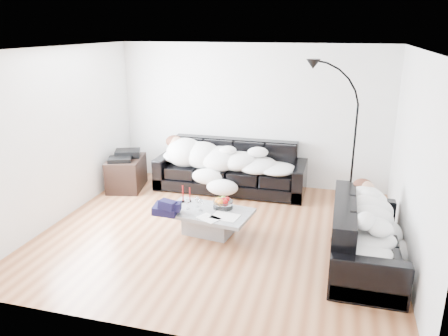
% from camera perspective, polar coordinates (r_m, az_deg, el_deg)
% --- Properties ---
extents(ground, '(5.00, 5.00, 0.00)m').
position_cam_1_polar(ground, '(6.44, -0.71, -8.44)').
color(ground, brown).
rests_on(ground, ground).
extents(wall_back, '(5.00, 0.02, 2.60)m').
position_cam_1_polar(wall_back, '(8.11, 3.64, 6.81)').
color(wall_back, silver).
rests_on(wall_back, ground).
extents(wall_left, '(0.02, 4.50, 2.60)m').
position_cam_1_polar(wall_left, '(7.07, -20.70, 4.01)').
color(wall_left, silver).
rests_on(wall_left, ground).
extents(wall_right, '(0.02, 4.50, 2.60)m').
position_cam_1_polar(wall_right, '(5.83, 23.58, 0.87)').
color(wall_right, silver).
rests_on(wall_right, ground).
extents(ceiling, '(5.00, 5.00, 0.00)m').
position_cam_1_polar(ceiling, '(5.78, -0.81, 15.34)').
color(ceiling, white).
rests_on(ceiling, ground).
extents(sofa_back, '(2.70, 0.93, 0.88)m').
position_cam_1_polar(sofa_back, '(7.92, 0.85, 0.16)').
color(sofa_back, black).
rests_on(sofa_back, ground).
extents(sofa_right, '(0.85, 1.97, 0.80)m').
position_cam_1_polar(sofa_right, '(5.80, 18.14, -8.15)').
color(sofa_right, black).
rests_on(sofa_right, ground).
extents(sleeper_back, '(2.28, 0.79, 0.46)m').
position_cam_1_polar(sleeper_back, '(7.82, 0.76, 1.50)').
color(sleeper_back, silver).
rests_on(sleeper_back, sofa_back).
extents(sleeper_right, '(0.71, 1.69, 0.41)m').
position_cam_1_polar(sleeper_right, '(5.71, 18.36, -6.09)').
color(sleeper_right, silver).
rests_on(sleeper_right, sofa_right).
extents(teal_cushion, '(0.42, 0.38, 0.20)m').
position_cam_1_polar(teal_cushion, '(6.24, 17.67, -3.04)').
color(teal_cushion, '#0F6F6D').
rests_on(teal_cushion, sofa_right).
extents(coffee_table, '(1.31, 0.88, 0.36)m').
position_cam_1_polar(coffee_table, '(6.35, -2.08, -7.07)').
color(coffee_table, '#939699').
rests_on(coffee_table, ground).
extents(fruit_bowl, '(0.34, 0.34, 0.18)m').
position_cam_1_polar(fruit_bowl, '(6.33, -0.12, -4.50)').
color(fruit_bowl, white).
rests_on(fruit_bowl, coffee_table).
extents(wine_glass_a, '(0.08, 0.08, 0.16)m').
position_cam_1_polar(wine_glass_a, '(6.39, -3.51, -4.44)').
color(wine_glass_a, white).
rests_on(wine_glass_a, coffee_table).
extents(wine_glass_b, '(0.08, 0.08, 0.15)m').
position_cam_1_polar(wine_glass_b, '(6.33, -4.76, -4.71)').
color(wine_glass_b, white).
rests_on(wine_glass_b, coffee_table).
extents(wine_glass_c, '(0.09, 0.09, 0.18)m').
position_cam_1_polar(wine_glass_c, '(6.26, -3.09, -4.81)').
color(wine_glass_c, white).
rests_on(wine_glass_c, coffee_table).
extents(candle_left, '(0.06, 0.06, 0.26)m').
position_cam_1_polar(candle_left, '(6.55, -5.39, -3.40)').
color(candle_left, maroon).
rests_on(candle_left, coffee_table).
extents(candle_right, '(0.05, 0.05, 0.22)m').
position_cam_1_polar(candle_right, '(6.56, -4.49, -3.50)').
color(candle_right, maroon).
rests_on(candle_right, coffee_table).
extents(newspaper_a, '(0.41, 0.34, 0.01)m').
position_cam_1_polar(newspaper_a, '(6.08, 0.15, -6.31)').
color(newspaper_a, silver).
rests_on(newspaper_a, coffee_table).
extents(newspaper_b, '(0.37, 0.33, 0.01)m').
position_cam_1_polar(newspaper_b, '(6.03, -2.04, -6.54)').
color(newspaper_b, silver).
rests_on(newspaper_b, coffee_table).
extents(navy_jacket, '(0.39, 0.33, 0.18)m').
position_cam_1_polar(navy_jacket, '(6.15, -7.43, -4.54)').
color(navy_jacket, black).
rests_on(navy_jacket, coffee_table).
extents(shoes, '(0.47, 0.41, 0.09)m').
position_cam_1_polar(shoes, '(6.40, 15.58, -8.88)').
color(shoes, '#472311').
rests_on(shoes, ground).
extents(av_cabinet, '(0.74, 0.94, 0.58)m').
position_cam_1_polar(av_cabinet, '(8.25, -12.63, -0.67)').
color(av_cabinet, black).
rests_on(av_cabinet, ground).
extents(stereo, '(0.53, 0.48, 0.13)m').
position_cam_1_polar(stereo, '(8.15, -12.80, 1.69)').
color(stereo, black).
rests_on(stereo, av_cabinet).
extents(floor_lamp, '(0.81, 0.45, 2.11)m').
position_cam_1_polar(floor_lamp, '(7.28, 16.63, 2.79)').
color(floor_lamp, black).
rests_on(floor_lamp, ground).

